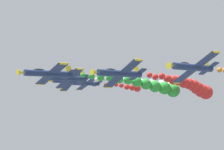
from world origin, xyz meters
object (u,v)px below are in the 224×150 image
object	(u,v)px
airplane_left_outer	(193,67)
airplane_right_outer	(69,81)
airplane_high_slot	(85,83)
airplane_left_inner	(119,73)
airplane_right_inner	(67,78)
airplane_lead	(48,73)

from	to	relation	value
airplane_left_outer	airplane_right_outer	distance (m)	37.29
airplane_right_outer	airplane_high_slot	xyz separation A→B (m)	(9.13, -10.53, -0.04)
airplane_left_inner	airplane_right_outer	xyz separation A→B (m)	(27.99, -6.66, -0.01)
airplane_right_inner	airplane_high_slot	distance (m)	24.80
airplane_left_inner	airplane_high_slot	world-z (taller)	airplane_left_inner
airplane_right_inner	airplane_lead	bearing A→B (deg)	136.16
airplane_left_outer	airplane_right_outer	xyz separation A→B (m)	(37.27, 0.95, -0.80)
airplane_right_outer	airplane_right_inner	bearing A→B (deg)	147.02
airplane_right_outer	airplane_left_inner	bearing A→B (deg)	166.62
airplane_right_inner	airplane_right_outer	world-z (taller)	airplane_right_outer
airplane_right_outer	airplane_high_slot	world-z (taller)	airplane_right_outer
airplane_left_inner	airplane_right_outer	size ratio (longest dim) A/B	1.00
airplane_left_inner	airplane_high_slot	size ratio (longest dim) A/B	1.00
airplane_lead	airplane_left_outer	world-z (taller)	airplane_left_outer
airplane_left_outer	airplane_right_outer	world-z (taller)	airplane_left_outer
airplane_lead	airplane_high_slot	distance (m)	38.02
airplane_left_inner	airplane_right_inner	xyz separation A→B (m)	(18.67, -0.61, 0.04)
airplane_left_inner	airplane_right_inner	world-z (taller)	airplane_left_inner
airplane_left_outer	airplane_right_outer	size ratio (longest dim) A/B	1.00
airplane_left_inner	airplane_left_outer	bearing A→B (deg)	-140.67
airplane_high_slot	airplane_left_outer	bearing A→B (deg)	168.33
airplane_lead	airplane_right_outer	bearing A→B (deg)	-38.89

